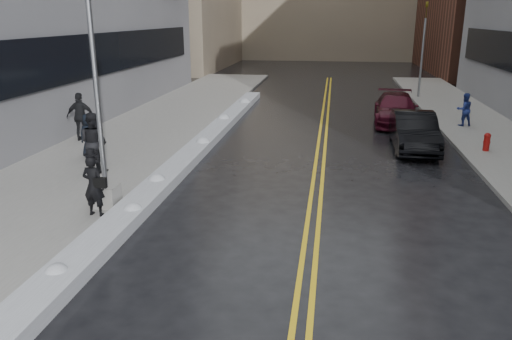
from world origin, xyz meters
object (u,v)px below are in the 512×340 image
at_px(fire_hydrant, 487,141).
at_px(traffic_signal, 423,46).
at_px(pedestrian_east, 464,109).
at_px(car_black, 414,131).
at_px(pedestrian_b, 94,142).
at_px(pedestrian_d, 81,117).
at_px(pedestrian_c, 90,135).
at_px(lamppost, 100,123).
at_px(car_maroon, 396,109).
at_px(pedestrian_fedora, 94,186).

bearing_deg(fire_hydrant, traffic_signal, 92.05).
height_order(pedestrian_east, car_black, pedestrian_east).
bearing_deg(fire_hydrant, pedestrian_b, -160.94).
relative_size(pedestrian_b, pedestrian_d, 1.00).
xyz_separation_m(fire_hydrant, pedestrian_c, (-15.09, -3.27, 0.45)).
distance_m(pedestrian_c, car_black, 12.83).
bearing_deg(pedestrian_east, lamppost, 30.94).
bearing_deg(car_maroon, pedestrian_d, -151.55).
relative_size(pedestrian_fedora, pedestrian_c, 0.99).
xyz_separation_m(pedestrian_fedora, pedestrian_b, (-1.83, 3.79, 0.19)).
relative_size(traffic_signal, car_maroon, 1.16).
distance_m(pedestrian_d, pedestrian_east, 17.85).
relative_size(pedestrian_fedora, car_maroon, 0.32).
relative_size(traffic_signal, pedestrian_c, 3.55).
height_order(pedestrian_b, pedestrian_d, pedestrian_d).
xyz_separation_m(fire_hydrant, car_maroon, (-2.92, 5.54, 0.20)).
distance_m(lamppost, car_black, 12.77).
distance_m(traffic_signal, pedestrian_d, 22.06).
distance_m(lamppost, pedestrian_east, 18.02).
bearing_deg(lamppost, car_maroon, 55.29).
relative_size(pedestrian_east, car_black, 0.34).
bearing_deg(car_maroon, pedestrian_fedora, -119.67).
distance_m(lamppost, pedestrian_fedora, 1.69).
xyz_separation_m(lamppost, car_black, (9.53, 8.32, -1.77)).
bearing_deg(lamppost, pedestrian_c, 120.54).
bearing_deg(pedestrian_east, pedestrian_d, 3.66).
distance_m(traffic_signal, pedestrian_east, 9.50).
xyz_separation_m(pedestrian_east, car_black, (-2.99, -4.53, -0.18)).
xyz_separation_m(pedestrian_b, car_black, (11.35, 5.20, -0.41)).
distance_m(pedestrian_d, car_black, 13.99).
bearing_deg(car_maroon, pedestrian_east, -8.65).
bearing_deg(pedestrian_fedora, car_maroon, -117.82).
height_order(lamppost, pedestrian_d, lamppost).
xyz_separation_m(lamppost, pedestrian_fedora, (-0.00, -0.67, -1.54)).
relative_size(lamppost, pedestrian_east, 4.80).
distance_m(car_black, car_maroon, 5.22).
xyz_separation_m(fire_hydrant, pedestrian_b, (-14.13, -4.88, 0.63)).
bearing_deg(pedestrian_east, traffic_signal, -100.30).
height_order(traffic_signal, pedestrian_b, traffic_signal).
height_order(pedestrian_d, pedestrian_east, pedestrian_d).
distance_m(pedestrian_east, car_maroon, 3.22).
bearing_deg(pedestrian_c, fire_hydrant, -168.06).
relative_size(pedestrian_fedora, car_black, 0.36).
xyz_separation_m(pedestrian_d, pedestrian_east, (16.93, 5.65, -0.23)).
bearing_deg(car_black, fire_hydrant, -5.92).
height_order(pedestrian_c, pedestrian_east, pedestrian_c).
bearing_deg(pedestrian_c, pedestrian_east, -152.33).
distance_m(fire_hydrant, pedestrian_c, 15.45).
bearing_deg(traffic_signal, pedestrian_c, -130.20).
bearing_deg(pedestrian_c, pedestrian_fedora, 117.04).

